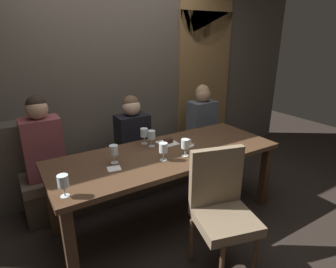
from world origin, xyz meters
The scene contains 18 objects.
ground centered at (0.00, 0.00, 0.00)m, with size 9.00×9.00×0.00m, color black.
back_wall_tiled centered at (0.00, 1.22, 1.50)m, with size 6.00×0.12×3.00m, color brown.
arched_door centered at (1.35, 1.15, 1.36)m, with size 0.90×0.05×2.55m.
dining_table centered at (0.00, 0.00, 0.65)m, with size 2.20×0.84×0.74m.
banquette_bench centered at (0.00, 0.70, 0.23)m, with size 2.50×0.44×0.45m.
chair_near_side centered at (0.05, -0.72, 0.56)m, with size 0.54×0.54×0.98m.
diner_redhead centered at (-0.99, 0.69, 0.84)m, with size 0.36×0.24×0.83m.
diner_bearded centered at (-0.05, 0.67, 0.79)m, with size 0.36×0.24×0.72m.
diner_far_end centered at (1.00, 0.73, 0.80)m, with size 0.36×0.24×0.74m.
wine_glass_center_back centered at (-0.12, -0.14, 0.86)m, with size 0.08×0.08×0.16m.
wine_glass_end_right centered at (-0.08, 0.31, 0.86)m, with size 0.08×0.08×0.16m.
wine_glass_far_right centered at (-1.01, -0.28, 0.86)m, with size 0.08×0.08×0.16m.
wine_glass_near_right centered at (-0.05, 0.21, 0.85)m, with size 0.08×0.08×0.16m.
wine_glass_near_left centered at (0.10, -0.16, 0.85)m, with size 0.08×0.08×0.16m.
wine_glass_end_left centered at (-0.51, 0.04, 0.85)m, with size 0.08×0.08×0.16m.
espresso_cup centered at (0.27, 0.03, 0.77)m, with size 0.12×0.12×0.06m.
dessert_plate centered at (0.12, 0.18, 0.75)m, with size 0.19×0.19×0.05m.
folded_napkin centered at (-0.56, -0.07, 0.74)m, with size 0.11×0.10×0.01m, color silver.
Camera 1 is at (-1.28, -2.09, 1.80)m, focal length 29.84 mm.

